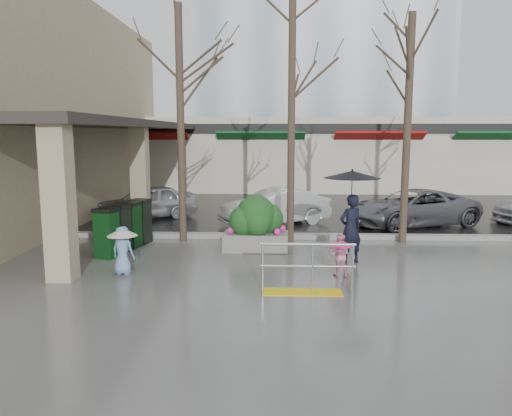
# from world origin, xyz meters

# --- Properties ---
(ground) EXTENTS (120.00, 120.00, 0.00)m
(ground) POSITION_xyz_m (0.00, 0.00, 0.00)
(ground) COLOR #51514F
(ground) RESTS_ON ground
(street_asphalt) EXTENTS (120.00, 36.00, 0.01)m
(street_asphalt) POSITION_xyz_m (0.00, 22.00, 0.01)
(street_asphalt) COLOR black
(street_asphalt) RESTS_ON ground
(curb) EXTENTS (120.00, 0.30, 0.15)m
(curb) POSITION_xyz_m (0.00, 4.00, 0.07)
(curb) COLOR gray
(curb) RESTS_ON ground
(near_building) EXTENTS (6.00, 18.00, 8.00)m
(near_building) POSITION_xyz_m (-9.00, 8.00, 4.00)
(near_building) COLOR tan
(near_building) RESTS_ON ground
(canopy_slab) EXTENTS (2.80, 18.00, 0.25)m
(canopy_slab) POSITION_xyz_m (-4.80, 8.00, 3.62)
(canopy_slab) COLOR #2D2823
(canopy_slab) RESTS_ON pillar_front
(pillar_front) EXTENTS (0.55, 0.55, 3.50)m
(pillar_front) POSITION_xyz_m (-3.90, -0.50, 1.75)
(pillar_front) COLOR tan
(pillar_front) RESTS_ON ground
(pillar_back) EXTENTS (0.55, 0.55, 3.50)m
(pillar_back) POSITION_xyz_m (-3.90, 6.00, 1.75)
(pillar_back) COLOR tan
(pillar_back) RESTS_ON ground
(storefront_row) EXTENTS (34.00, 6.74, 4.00)m
(storefront_row) POSITION_xyz_m (2.00, 17.97, 2.01)
(storefront_row) COLOR beige
(storefront_row) RESTS_ON ground
(office_tower) EXTENTS (18.00, 12.00, 25.00)m
(office_tower) POSITION_xyz_m (4.00, 30.00, 12.50)
(office_tower) COLOR #8C99A8
(office_tower) RESTS_ON ground
(handrail) EXTENTS (1.90, 0.50, 1.03)m
(handrail) POSITION_xyz_m (1.36, -1.20, 0.38)
(handrail) COLOR yellow
(handrail) RESTS_ON ground
(tree_west) EXTENTS (3.20, 3.20, 6.80)m
(tree_west) POSITION_xyz_m (-2.00, 3.60, 5.08)
(tree_west) COLOR #382B21
(tree_west) RESTS_ON ground
(tree_midwest) EXTENTS (3.20, 3.20, 7.00)m
(tree_midwest) POSITION_xyz_m (1.20, 3.60, 5.23)
(tree_midwest) COLOR #382B21
(tree_midwest) RESTS_ON ground
(tree_mideast) EXTENTS (3.20, 3.20, 6.50)m
(tree_mideast) POSITION_xyz_m (4.50, 3.60, 4.86)
(tree_mideast) COLOR #382B21
(tree_mideast) RESTS_ON ground
(woman) EXTENTS (1.39, 1.39, 2.33)m
(woman) POSITION_xyz_m (2.61, 1.19, 1.45)
(woman) COLOR black
(woman) RESTS_ON ground
(child_pink) EXTENTS (0.53, 0.53, 0.96)m
(child_pink) POSITION_xyz_m (2.19, 0.03, 0.55)
(child_pink) COLOR pink
(child_pink) RESTS_ON ground
(child_blue) EXTENTS (0.69, 0.69, 1.12)m
(child_blue) POSITION_xyz_m (-2.71, -0.01, 0.68)
(child_blue) COLOR #6F97C6
(child_blue) RESTS_ON ground
(planter) EXTENTS (1.79, 1.04, 1.53)m
(planter) POSITION_xyz_m (0.23, 2.45, 0.73)
(planter) COLOR gray
(planter) RESTS_ON ground
(news_boxes) EXTENTS (1.03, 2.36, 1.29)m
(news_boxes) POSITION_xyz_m (-3.38, 2.36, 0.64)
(news_boxes) COLOR #0D3913
(news_boxes) RESTS_ON ground
(car_a) EXTENTS (3.96, 3.10, 1.26)m
(car_a) POSITION_xyz_m (-4.07, 7.38, 0.63)
(car_a) COLOR #A8A9AD
(car_a) RESTS_ON ground
(car_b) EXTENTS (4.02, 2.91, 1.26)m
(car_b) POSITION_xyz_m (0.76, 6.33, 0.63)
(car_b) COLOR white
(car_b) RESTS_ON ground
(car_c) EXTENTS (4.98, 3.53, 1.26)m
(car_c) POSITION_xyz_m (5.51, 6.28, 0.63)
(car_c) COLOR slate
(car_c) RESTS_ON ground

